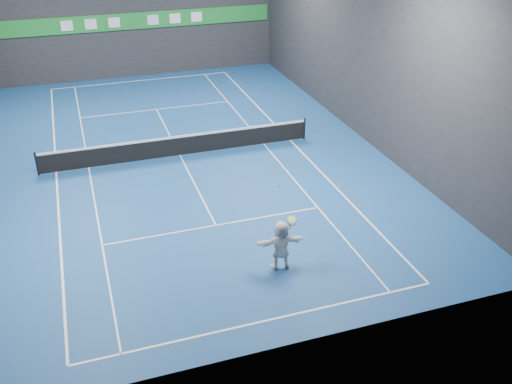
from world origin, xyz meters
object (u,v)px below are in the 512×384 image
object	(u,v)px
tennis_ball	(279,185)
tennis_racket	(291,222)
player	(281,245)
tennis_net	(179,145)

from	to	relation	value
tennis_ball	tennis_racket	size ratio (longest dim) A/B	0.13
tennis_ball	tennis_racket	xyz separation A→B (m)	(0.44, -0.00, -1.40)
player	tennis_net	world-z (taller)	player
tennis_net	tennis_racket	distance (m)	9.73
tennis_ball	tennis_net	size ratio (longest dim) A/B	0.01
tennis_ball	tennis_racket	bearing A→B (deg)	-0.11
tennis_ball	tennis_net	xyz separation A→B (m)	(-1.27, 9.51, -2.50)
tennis_racket	tennis_net	bearing A→B (deg)	100.21
player	tennis_net	distance (m)	9.66
player	tennis_net	size ratio (longest dim) A/B	0.14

